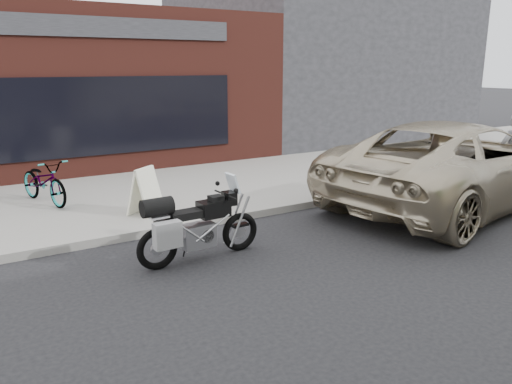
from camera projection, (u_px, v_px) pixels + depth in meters
ground at (356, 312)px, 6.19m from camera, size 120.00×120.00×0.00m
near_sidewalk at (156, 190)px, 11.96m from camera, size 44.00×6.00×0.15m
storefront at (18, 88)px, 16.20m from camera, size 14.00×10.07×4.50m
neighbour_building at (313, 65)px, 22.08m from camera, size 10.00×10.00×6.00m
motorcycle at (193, 226)px, 7.66m from camera, size 2.10×0.73×1.32m
minivan at (455, 164)px, 10.70m from camera, size 7.03×4.08×1.84m
pedestrian at (512, 156)px, 11.30m from camera, size 0.80×0.61×1.97m
bicycle_front at (44, 181)px, 10.43m from camera, size 1.13×1.90×0.94m
sandwich_sign at (145, 191)px, 9.68m from camera, size 0.78×0.77×0.92m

